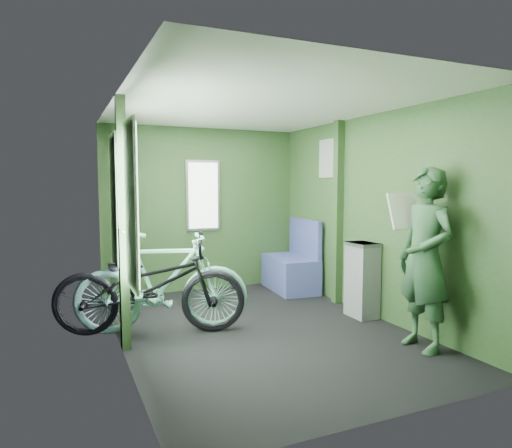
{
  "coord_description": "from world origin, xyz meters",
  "views": [
    {
      "loc": [
        -1.9,
        -4.25,
        1.53
      ],
      "look_at": [
        0.0,
        0.1,
        1.1
      ],
      "focal_mm": 32.0,
      "sensor_mm": 36.0,
      "label": 1
    }
  ],
  "objects_px": {
    "bench_seat": "(292,269)",
    "waste_box": "(362,280)",
    "passenger": "(425,259)",
    "bicycle_black": "(151,334)",
    "bicycle_mint": "(163,333)"
  },
  "relations": [
    {
      "from": "bicycle_mint",
      "to": "waste_box",
      "type": "relative_size",
      "value": 2.04
    },
    {
      "from": "bench_seat",
      "to": "passenger",
      "type": "bearing_deg",
      "value": -85.54
    },
    {
      "from": "bicycle_black",
      "to": "passenger",
      "type": "relative_size",
      "value": 1.14
    },
    {
      "from": "bench_seat",
      "to": "waste_box",
      "type": "bearing_deg",
      "value": -81.26
    },
    {
      "from": "bicycle_mint",
      "to": "passenger",
      "type": "relative_size",
      "value": 1.05
    },
    {
      "from": "bicycle_mint",
      "to": "bench_seat",
      "type": "relative_size",
      "value": 1.73
    },
    {
      "from": "bicycle_black",
      "to": "waste_box",
      "type": "height_order",
      "value": "waste_box"
    },
    {
      "from": "bicycle_black",
      "to": "bicycle_mint",
      "type": "relative_size",
      "value": 1.09
    },
    {
      "from": "bicycle_mint",
      "to": "waste_box",
      "type": "distance_m",
      "value": 2.28
    },
    {
      "from": "waste_box",
      "to": "bench_seat",
      "type": "relative_size",
      "value": 0.85
    },
    {
      "from": "passenger",
      "to": "bicycle_black",
      "type": "bearing_deg",
      "value": -121.54
    },
    {
      "from": "waste_box",
      "to": "bench_seat",
      "type": "bearing_deg",
      "value": 94.34
    },
    {
      "from": "bicycle_black",
      "to": "passenger",
      "type": "height_order",
      "value": "passenger"
    },
    {
      "from": "bicycle_black",
      "to": "bench_seat",
      "type": "distance_m",
      "value": 2.51
    },
    {
      "from": "bicycle_black",
      "to": "bench_seat",
      "type": "relative_size",
      "value": 1.89
    }
  ]
}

